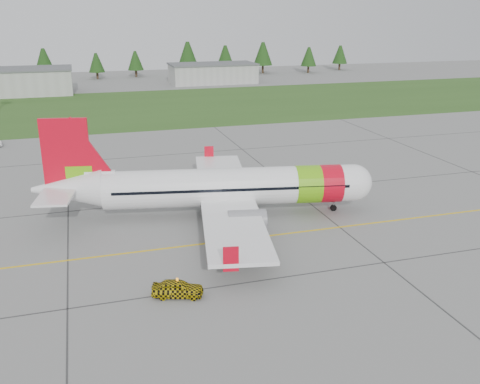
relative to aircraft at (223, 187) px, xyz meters
name	(u,v)px	position (x,y,z in m)	size (l,w,h in m)	color
ground	(270,279)	(-0.17, -14.41, -2.96)	(320.00, 320.00, 0.00)	gray
aircraft	(223,187)	(0.00, 0.00, 0.00)	(33.63, 31.43, 10.26)	white
follow_me_car	(177,273)	(-7.47, -14.90, -1.10)	(1.50, 1.27, 3.73)	yellow
grass_strip	(141,107)	(-0.17, 67.59, -2.94)	(320.00, 50.00, 0.03)	#30561E
taxi_guideline	(240,239)	(-0.17, -6.41, -2.95)	(120.00, 0.25, 0.02)	gold
hangar_west	(4,83)	(-30.17, 95.59, 0.04)	(32.00, 14.00, 6.00)	#A8A8A3
hangar_east	(213,74)	(24.83, 103.59, -0.36)	(24.00, 12.00, 5.20)	#A8A8A3
treeline	(118,62)	(-0.17, 123.59, 2.04)	(160.00, 8.00, 10.00)	#1C3F14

